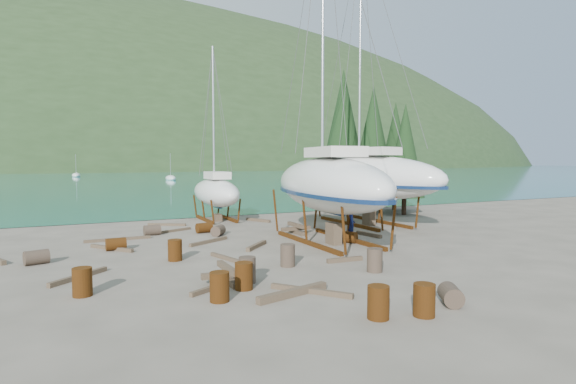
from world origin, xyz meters
name	(u,v)px	position (x,y,z in m)	size (l,w,h in m)	color
ground	(303,257)	(0.00, 0.00, 0.00)	(600.00, 600.00, 0.00)	#5A5247
bay_water	(87,167)	(0.00, 315.00, 0.01)	(700.00, 700.00, 0.00)	#16716F
far_hill	(86,167)	(0.00, 320.00, 0.00)	(800.00, 360.00, 110.00)	#23371B
far_house_center	(41,164)	(-20.00, 190.00, 2.92)	(6.60, 5.60, 5.60)	beige
far_house_right	(167,163)	(30.00, 190.00, 2.92)	(6.60, 5.60, 5.60)	beige
cypress_near_right	(373,140)	(12.50, 12.00, 5.79)	(3.60, 3.60, 10.00)	black
cypress_mid_right	(405,151)	(14.00, 10.00, 4.92)	(3.06, 3.06, 8.50)	black
cypress_back_left	(343,130)	(11.00, 14.00, 6.66)	(4.14, 4.14, 11.50)	black
cypress_far_right	(395,148)	(15.50, 13.00, 5.21)	(3.24, 3.24, 9.00)	black
moored_boat_mid	(171,178)	(10.00, 80.00, 0.39)	(2.00, 5.00, 6.05)	white
moored_boat_far	(76,175)	(-8.00, 110.00, 0.39)	(2.00, 5.00, 6.05)	white
large_sailboat_near	(328,184)	(2.73, 2.47, 2.99)	(5.00, 12.14, 18.55)	white
large_sailboat_far	(364,177)	(8.29, 7.21, 3.11)	(6.28, 12.53, 19.04)	white
small_sailboat_shore	(216,192)	(0.06, 13.16, 1.98)	(2.39, 7.52, 12.01)	white
worker	(351,224)	(4.16, 2.50, 0.83)	(0.61, 0.40, 1.67)	#121B50
drum_0	(82,282)	(-8.73, -2.10, 0.44)	(0.58, 0.58, 0.88)	#5B310F
drum_1	(451,295)	(0.81, -7.64, 0.29)	(0.58, 0.58, 0.88)	#2D2823
drum_2	(116,244)	(-7.17, 4.98, 0.29)	(0.58, 0.58, 0.88)	#5B310F
drum_3	(424,300)	(-0.54, -8.03, 0.44)	(0.58, 0.58, 0.88)	#5B310F
drum_4	(204,228)	(-2.14, 8.17, 0.29)	(0.58, 0.58, 0.88)	#5B310F
drum_5	(288,255)	(-1.37, -1.33, 0.44)	(0.58, 0.58, 0.88)	#2D2823
drum_6	(348,237)	(3.58, 1.93, 0.29)	(0.58, 0.58, 0.88)	#5B310F
drum_7	(378,302)	(-1.76, -7.66, 0.44)	(0.58, 0.58, 0.88)	#5B310F
drum_9	(152,230)	(-4.98, 8.58, 0.29)	(0.58, 0.58, 0.88)	#2D2823
drum_10	(244,276)	(-4.02, -3.58, 0.44)	(0.58, 0.58, 0.88)	#5B310F
drum_11	(218,231)	(-1.71, 6.83, 0.29)	(0.58, 0.58, 0.88)	#2D2823
drum_13	(220,287)	(-5.09, -4.44, 0.44)	(0.58, 0.58, 0.88)	#5B310F
drum_14	(175,250)	(-5.15, 1.61, 0.44)	(0.58, 0.58, 0.88)	#5B310F
drum_15	(37,257)	(-10.30, 3.32, 0.29)	(0.58, 0.58, 0.88)	#2D2823
drum_16	(247,270)	(-3.63, -2.86, 0.44)	(0.58, 0.58, 0.88)	#2D2823
drum_17	(375,260)	(1.19, -3.53, 0.44)	(0.58, 0.58, 0.88)	#2D2823
timber_0	(174,231)	(-3.65, 9.30, 0.07)	(0.14, 2.40, 0.14)	brown
timber_1	(369,234)	(5.72, 3.09, 0.10)	(0.19, 1.84, 0.19)	brown
timber_3	(223,284)	(-4.52, -2.97, 0.07)	(0.15, 2.88, 0.15)	brown
timber_4	(173,244)	(-4.59, 4.92, 0.09)	(0.17, 1.71, 0.17)	brown
timber_5	(311,291)	(-2.28, -4.90, 0.08)	(0.16, 2.75, 0.16)	brown
timber_6	(258,220)	(2.46, 11.29, 0.10)	(0.19, 2.05, 0.19)	brown
timber_7	(345,260)	(1.10, -1.63, 0.09)	(0.17, 1.61, 0.17)	brown
timber_8	(257,246)	(-1.06, 2.74, 0.09)	(0.19, 2.14, 0.19)	brown
timber_9	(167,225)	(-3.55, 11.96, 0.08)	(0.15, 2.49, 0.15)	brown
timber_10	(209,241)	(-2.78, 4.91, 0.08)	(0.16, 2.62, 0.16)	brown
timber_11	(230,259)	(-3.13, 0.56, 0.08)	(0.15, 2.78, 0.15)	brown
timber_12	(79,277)	(-8.80, 0.14, 0.08)	(0.17, 2.51, 0.17)	brown
timber_15	(118,239)	(-6.86, 7.63, 0.07)	(0.15, 3.28, 0.15)	brown
timber_16	(293,293)	(-2.92, -4.94, 0.11)	(0.23, 2.65, 0.23)	brown
timber_17	(112,248)	(-7.36, 5.14, 0.08)	(0.16, 2.69, 0.16)	brown
timber_pile_fore	(227,274)	(-4.25, -2.59, 0.30)	(1.80, 1.80, 0.60)	brown
timber_pile_aft	(296,229)	(2.46, 5.56, 0.30)	(1.80, 1.80, 0.60)	brown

